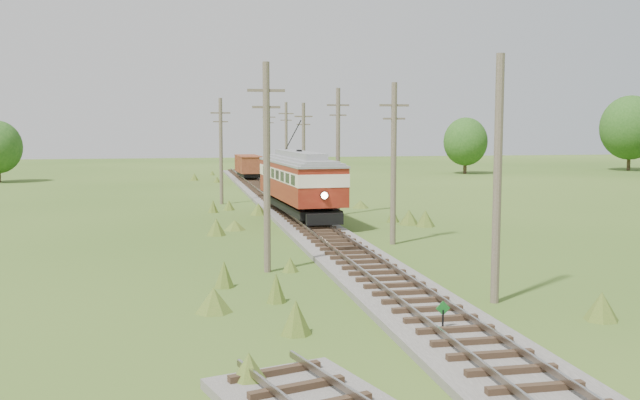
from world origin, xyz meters
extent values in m
plane|color=#315218|center=(0.00, 0.00, 0.00)|extent=(260.00, 260.00, 0.00)
cube|color=#605B54|center=(0.00, 34.00, 0.12)|extent=(3.60, 96.00, 0.25)
cube|color=#726659|center=(-0.72, 34.00, 0.48)|extent=(0.08, 96.00, 0.17)
cube|color=#726659|center=(0.72, 34.00, 0.48)|extent=(0.08, 96.00, 0.17)
cube|color=#2D2116|center=(0.00, 34.00, 0.33)|extent=(2.40, 96.00, 0.16)
cylinder|color=black|center=(-0.20, 1.50, 0.40)|extent=(0.06, 0.06, 0.80)
cube|color=#176720|center=(-0.20, 1.50, 0.85)|extent=(0.45, 0.03, 0.45)
cube|color=black|center=(0.00, 28.55, 1.05)|extent=(3.25, 12.26, 0.49)
cube|color=maroon|center=(0.00, 28.55, 2.15)|extent=(3.76, 13.34, 1.21)
cube|color=#F1E2C5|center=(0.00, 28.55, 3.14)|extent=(3.80, 13.41, 0.77)
cube|color=black|center=(0.00, 28.55, 3.14)|extent=(3.80, 12.81, 0.60)
cube|color=maroon|center=(0.00, 28.55, 3.69)|extent=(3.76, 13.34, 0.33)
cube|color=gray|center=(0.00, 28.55, 4.06)|extent=(3.83, 13.47, 0.42)
cube|color=gray|center=(0.00, 28.55, 4.43)|extent=(1.90, 9.96, 0.44)
sphere|color=#FFF2BF|center=(0.35, 21.88, 2.32)|extent=(0.40, 0.40, 0.40)
cylinder|color=black|center=(-0.10, 30.53, 5.67)|extent=(0.33, 5.12, 2.12)
cylinder|color=black|center=(-0.56, 23.52, 1.00)|extent=(0.18, 0.89, 0.88)
cylinder|color=black|center=(1.08, 23.61, 1.00)|extent=(0.18, 0.89, 0.88)
cylinder|color=black|center=(-1.08, 33.49, 1.00)|extent=(0.18, 0.89, 0.88)
cylinder|color=black|center=(0.56, 33.58, 1.00)|extent=(0.18, 0.89, 0.88)
cube|color=black|center=(0.00, 63.91, 0.88)|extent=(2.08, 6.59, 0.45)
cube|color=#622B17|center=(0.00, 63.91, 2.01)|extent=(2.57, 7.33, 1.81)
cube|color=#622B17|center=(0.00, 63.91, 2.96)|extent=(2.62, 7.47, 0.11)
cylinder|color=black|center=(-0.62, 61.71, 0.92)|extent=(0.13, 0.73, 0.73)
cylinder|color=black|center=(0.74, 61.75, 0.92)|extent=(0.13, 0.73, 0.73)
cylinder|color=black|center=(-0.74, 66.07, 0.92)|extent=(0.13, 0.73, 0.73)
cylinder|color=black|center=(0.62, 66.11, 0.92)|extent=(0.13, 0.73, 0.73)
cone|color=gray|center=(3.46, 52.65, 0.51)|extent=(2.73, 2.73, 1.02)
cone|color=gray|center=(4.14, 51.80, 0.30)|extent=(1.53, 1.53, 0.60)
cylinder|color=brown|center=(3.10, 5.00, 4.40)|extent=(0.30, 0.30, 8.80)
cylinder|color=brown|center=(3.30, 18.00, 4.30)|extent=(0.30, 0.30, 8.60)
cube|color=brown|center=(3.30, 18.00, 7.40)|extent=(1.60, 0.12, 0.12)
cube|color=brown|center=(3.30, 18.00, 6.70)|extent=(1.20, 0.10, 0.10)
cylinder|color=brown|center=(3.20, 31.00, 4.50)|extent=(0.30, 0.30, 9.00)
cube|color=brown|center=(3.20, 31.00, 7.80)|extent=(1.60, 0.12, 0.12)
cube|color=brown|center=(3.20, 31.00, 7.10)|extent=(1.20, 0.10, 0.10)
cylinder|color=brown|center=(3.00, 44.00, 4.20)|extent=(0.30, 0.30, 8.40)
cube|color=brown|center=(3.00, 44.00, 7.20)|extent=(1.60, 0.12, 0.12)
cube|color=brown|center=(3.00, 44.00, 6.50)|extent=(1.20, 0.10, 0.10)
cylinder|color=brown|center=(3.40, 57.00, 4.45)|extent=(0.30, 0.30, 8.90)
cube|color=brown|center=(3.40, 57.00, 7.70)|extent=(1.60, 0.12, 0.12)
cube|color=brown|center=(3.40, 57.00, 7.00)|extent=(1.20, 0.10, 0.10)
cylinder|color=brown|center=(3.20, 70.00, 4.35)|extent=(0.30, 0.30, 8.70)
cube|color=brown|center=(3.20, 70.00, 7.50)|extent=(1.60, 0.12, 0.12)
cube|color=brown|center=(3.20, 70.00, 6.80)|extent=(1.20, 0.10, 0.10)
cylinder|color=brown|center=(-4.20, 12.00, 4.50)|extent=(0.30, 0.30, 9.00)
cube|color=brown|center=(-4.20, 12.00, 7.80)|extent=(1.60, 0.12, 0.12)
cube|color=brown|center=(-4.20, 12.00, 7.10)|extent=(1.20, 0.10, 0.10)
cylinder|color=brown|center=(-4.50, 40.00, 4.30)|extent=(0.30, 0.30, 8.60)
cube|color=brown|center=(-4.50, 40.00, 7.40)|extent=(1.60, 0.12, 0.12)
cube|color=brown|center=(-4.50, 40.00, 6.70)|extent=(1.20, 0.10, 0.10)
cylinder|color=#38281C|center=(56.00, 74.00, 1.80)|extent=(0.50, 0.50, 3.60)
ellipsoid|color=#204C16|center=(56.00, 74.00, 6.20)|extent=(8.40, 8.40, 9.24)
cylinder|color=#38281C|center=(30.00, 72.00, 1.26)|extent=(0.50, 0.50, 2.52)
ellipsoid|color=#204C16|center=(30.00, 72.00, 4.34)|extent=(5.88, 5.88, 6.47)
camera|label=1|loc=(-7.89, -18.27, 6.25)|focal=40.00mm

